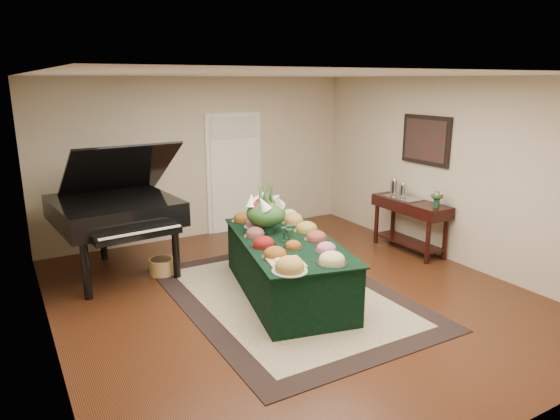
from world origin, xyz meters
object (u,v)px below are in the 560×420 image
grand_piano (115,209)px  mahogany_sideboard (410,212)px  floral_centerpiece (266,208)px  buffet_table (287,267)px

grand_piano → mahogany_sideboard: grand_piano is taller
floral_centerpiece → grand_piano: (-1.61, 1.37, -0.11)m
buffet_table → grand_piano: (-1.67, 1.79, 0.57)m
floral_centerpiece → mahogany_sideboard: floral_centerpiece is taller
floral_centerpiece → mahogany_sideboard: bearing=1.1°
buffet_table → floral_centerpiece: floral_centerpiece is taller
buffet_table → mahogany_sideboard: size_ratio=1.86×
floral_centerpiece → mahogany_sideboard: 2.63m
grand_piano → mahogany_sideboard: 4.41m
grand_piano → mahogany_sideboard: (4.20, -1.32, -0.29)m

